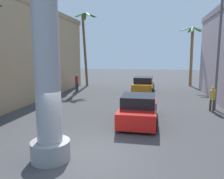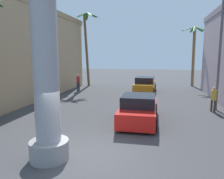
{
  "view_description": "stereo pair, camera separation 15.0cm",
  "coord_description": "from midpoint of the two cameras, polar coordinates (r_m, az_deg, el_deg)",
  "views": [
    {
      "loc": [
        2.26,
        -7.33,
        3.69
      ],
      "look_at": [
        0.0,
        3.94,
        1.92
      ],
      "focal_mm": 35.0,
      "sensor_mm": 36.0,
      "label": 1
    },
    {
      "loc": [
        2.41,
        -7.3,
        3.69
      ],
      "look_at": [
        0.0,
        3.94,
        1.92
      ],
      "focal_mm": 35.0,
      "sensor_mm": 36.0,
      "label": 2
    }
  ],
  "objects": [
    {
      "name": "ground_plane",
      "position": [
        17.86,
        4.32,
        -3.21
      ],
      "size": [
        88.68,
        88.68,
        0.0
      ],
      "primitive_type": "plane",
      "color": "#424244"
    },
    {
      "name": "building_left",
      "position": [
        19.98,
        -26.99,
        8.66
      ],
      "size": [
        6.18,
        22.16,
        7.96
      ],
      "color": "tan",
      "rests_on": "ground"
    },
    {
      "name": "neon_sign_pole",
      "position": [
        7.87,
        -17.0,
        19.0
      ],
      "size": [
        3.31,
        1.39,
        11.46
      ],
      "color": "#9E9EA3",
      "rests_on": "ground"
    },
    {
      "name": "street_lamp",
      "position": [
        16.39,
        25.44,
        11.27
      ],
      "size": [
        2.59,
        0.28,
        7.74
      ],
      "color": "#59595E",
      "rests_on": "ground"
    },
    {
      "name": "car_lead",
      "position": [
        12.56,
        7.36,
        -5.09
      ],
      "size": [
        2.1,
        4.94,
        1.56
      ],
      "color": "black",
      "rests_on": "ground"
    },
    {
      "name": "car_far",
      "position": [
        22.86,
        8.78,
        1.22
      ],
      "size": [
        2.2,
        4.55,
        1.56
      ],
      "color": "black",
      "rests_on": "ground"
    },
    {
      "name": "palm_tree_far_left",
      "position": [
        27.21,
        -6.42,
        12.85
      ],
      "size": [
        2.82,
        2.56,
        8.84
      ],
      "color": "brown",
      "rests_on": "ground"
    },
    {
      "name": "palm_tree_far_right",
      "position": [
        28.6,
        20.78,
        10.38
      ],
      "size": [
        3.19,
        3.19,
        7.25
      ],
      "color": "brown",
      "rests_on": "ground"
    },
    {
      "name": "pedestrian_mid_right",
      "position": [
        16.05,
        25.27,
        -1.87
      ],
      "size": [
        0.47,
        0.47,
        1.67
      ],
      "color": "#3F3833",
      "rests_on": "ground"
    },
    {
      "name": "pedestrian_far_left",
      "position": [
        23.33,
        -8.64,
        2.15
      ],
      "size": [
        0.47,
        0.47,
        1.79
      ],
      "color": "#1E233F",
      "rests_on": "ground"
    }
  ]
}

